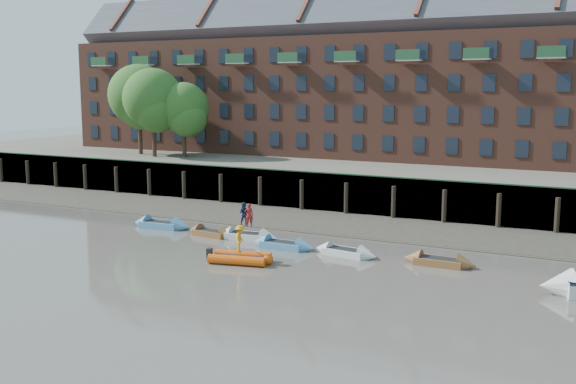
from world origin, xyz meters
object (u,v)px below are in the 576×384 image
Objects in this scene: rowboat_4 at (283,245)px; person_rower_a at (249,215)px; rowboat_1 at (161,225)px; rowboat_6 at (439,262)px; rowboat_2 at (211,233)px; rib_tender at (242,258)px; person_rower_b at (244,214)px; person_rib_crew at (240,239)px; rowboat_5 at (345,252)px; rowboat_3 at (247,236)px.

rowboat_4 is 2.73× the size of person_rower_a.
rowboat_1 is 20.96m from rowboat_6.
rowboat_4 is (10.90, -1.53, -0.02)m from rowboat_1.
rowboat_1 reaches higher than rowboat_2.
rowboat_2 reaches higher than rib_tender.
person_rower_b reaches higher than rowboat_1.
rowboat_2 is at bearing -19.20° from person_rower_a.
rowboat_4 is (6.12, -0.93, 0.02)m from rowboat_2.
person_rib_crew is (-0.15, 0.00, 1.15)m from rib_tender.
rowboat_5 is 8.12m from person_rower_b.
rowboat_2 is at bearing -11.13° from rowboat_1.
person_rower_b reaches higher than rowboat_2.
rowboat_1 is at bearing 171.79° from rowboat_4.
rowboat_1 is 11.82m from person_rib_crew.
rowboat_3 is 1.19× the size of rib_tender.
rowboat_1 is at bearing 41.31° from person_rib_crew.
rowboat_3 is at bearing -6.82° from rowboat_1.
rowboat_2 is at bearing 27.27° from person_rib_crew.
person_rower_b is (-13.63, 0.82, 1.49)m from rowboat_6.
rowboat_3 is 2.82× the size of person_rib_crew.
person_rib_crew is at bearing -67.28° from rowboat_3.
person_rower_a is 6.05m from person_rib_crew.
rib_tender is at bearing 91.52° from person_rower_a.
rowboat_6 is 13.74m from person_rower_b.
person_rower_a reaches higher than rowboat_4.
person_rib_crew is (-10.68, -4.69, 1.21)m from rowboat_6.
rowboat_6 is 11.52m from rib_tender.
rowboat_3 is 13.39m from rowboat_6.
rowboat_4 is 1.01× the size of rowboat_6.
rowboat_2 is at bearing 168.84° from person_rower_b.
person_rower_b is (-7.89, 1.19, 1.49)m from rowboat_5.
person_rower_a reaches higher than person_rib_crew.
rowboat_5 is at bearing 146.30° from person_rower_a.
rowboat_4 is at bearing -37.81° from person_rower_b.
rowboat_2 is 1.07× the size of rib_tender.
rowboat_5 is at bearing 29.98° from rib_tender.
rowboat_6 is (10.03, 0.44, -0.00)m from rowboat_4.
rowboat_2 is 0.95× the size of rowboat_4.
person_rower_a is (-2.73, 5.47, 1.40)m from rib_tender.
rib_tender is at bearing -96.91° from rowboat_4.
rowboat_3 is 2.81× the size of person_rower_b.
rowboat_3 reaches higher than rowboat_6.
rowboat_1 is 11.01m from rowboat_4.
rowboat_6 is at bearing 2.30° from rowboat_4.
rowboat_2 is 10.44m from rowboat_5.
rowboat_5 is at bearing -27.12° from person_rower_b.
rowboat_2 is at bearing 178.56° from rowboat_6.
rowboat_5 is (10.41, -0.86, 0.01)m from rowboat_2.
person_rower_b is at bearing 179.05° from rowboat_5.
rowboat_2 is 16.15m from rowboat_6.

